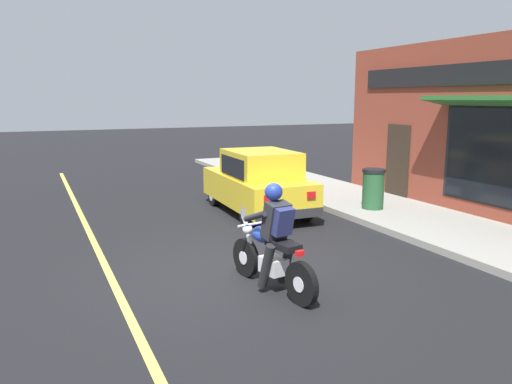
# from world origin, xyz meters

# --- Properties ---
(ground_plane) EXTENTS (80.00, 80.00, 0.00)m
(ground_plane) POSITION_xyz_m (0.00, 0.00, 0.00)
(ground_plane) COLOR black
(sidewalk_curb) EXTENTS (2.60, 22.00, 0.14)m
(sidewalk_curb) POSITION_xyz_m (5.15, 3.00, 0.07)
(sidewalk_curb) COLOR gray
(sidewalk_curb) RESTS_ON ground
(lane_stripe) EXTENTS (0.12, 19.80, 0.01)m
(lane_stripe) POSITION_xyz_m (-1.80, 3.00, 0.00)
(lane_stripe) COLOR #D1C64C
(lane_stripe) RESTS_ON ground
(storefront_building) EXTENTS (1.25, 9.57, 4.20)m
(storefront_building) POSITION_xyz_m (6.68, 0.96, 2.11)
(storefront_building) COLOR brown
(storefront_building) RESTS_ON ground
(motorcycle_with_rider) EXTENTS (0.68, 2.01, 1.62)m
(motorcycle_with_rider) POSITION_xyz_m (0.32, -0.91, 0.68)
(motorcycle_with_rider) COLOR black
(motorcycle_with_rider) RESTS_ON ground
(car_hatchback) EXTENTS (1.77, 3.83, 1.57)m
(car_hatchback) POSITION_xyz_m (2.22, 3.76, 0.77)
(car_hatchback) COLOR black
(car_hatchback) RESTS_ON ground
(trash_bin) EXTENTS (0.56, 0.56, 0.98)m
(trash_bin) POSITION_xyz_m (4.76, 2.51, 0.64)
(trash_bin) COLOR #23512D
(trash_bin) RESTS_ON sidewalk_curb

